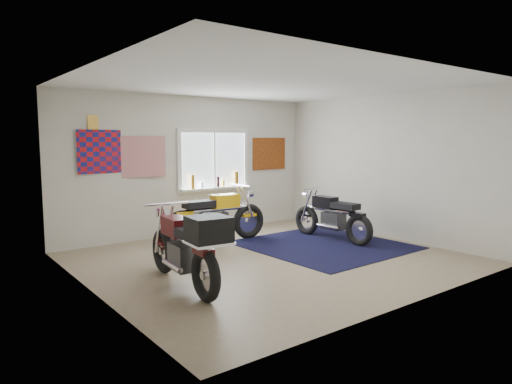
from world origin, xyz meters
TOP-DOWN VIEW (x-y plane):
  - ground at (0.00, 0.00)m, footprint 5.50×5.50m
  - room_shell at (0.00, 0.00)m, footprint 5.50×5.50m
  - navy_rug at (1.31, 0.15)m, footprint 2.56×2.65m
  - window_assembly at (0.50, 2.47)m, footprint 1.66×0.17m
  - oil_bottles at (0.58, 2.40)m, footprint 1.12×0.09m
  - flag_display at (-1.90, 2.48)m, footprint 1.60×0.10m
  - triumph_poster at (1.95, 2.48)m, footprint 0.90×0.03m
  - yellow_triumph at (-0.11, 1.45)m, footprint 2.06×0.62m
  - black_chrome_bike at (1.74, 0.37)m, footprint 0.57×1.85m
  - maroon_tourer at (-1.77, -0.51)m, footprint 0.66×2.00m

SIDE VIEW (x-z plane):
  - ground at x=0.00m, z-range 0.00..0.00m
  - navy_rug at x=1.31m, z-range 0.00..0.01m
  - black_chrome_bike at x=1.74m, z-range -0.06..0.89m
  - yellow_triumph at x=-0.11m, z-range -0.06..0.97m
  - maroon_tourer at x=-1.77m, z-range 0.02..1.04m
  - oil_bottles at x=0.58m, z-range 0.88..1.18m
  - window_assembly at x=0.50m, z-range 0.74..2.00m
  - triumph_poster at x=1.95m, z-range 1.20..1.90m
  - room_shell at x=0.00m, z-range -1.11..4.39m
  - flag_display at x=-1.90m, z-range 1.56..2.73m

